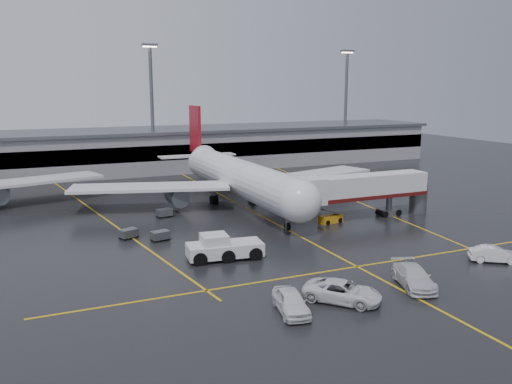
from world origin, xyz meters
name	(u,v)px	position (x,y,z in m)	size (l,w,h in m)	color
ground	(264,217)	(0.00, 0.00, 0.00)	(220.00, 220.00, 0.00)	black
apron_line_centre	(264,217)	(0.00, 0.00, 0.01)	(0.25, 90.00, 0.02)	gold
apron_line_stop	(357,267)	(0.00, -22.00, 0.01)	(60.00, 0.25, 0.02)	gold
apron_line_left	(100,215)	(-20.00, 10.00, 0.01)	(0.25, 70.00, 0.02)	gold
apron_line_right	(337,193)	(18.00, 10.00, 0.01)	(0.25, 70.00, 0.02)	gold
terminal	(170,148)	(0.00, 47.93, 4.32)	(122.00, 19.00, 8.60)	gray
light_mast_mid	(152,101)	(-5.00, 42.00, 14.47)	(3.00, 1.20, 25.45)	#595B60
light_mast_right	(346,99)	(40.00, 42.00, 14.47)	(3.00, 1.20, 25.45)	#595B60
main_airliner	(237,176)	(0.00, 9.70, 4.21)	(48.80, 45.60, 14.10)	silver
jet_bridge	(364,190)	(11.87, -6.00, 3.93)	(19.90, 3.40, 6.05)	silver
pushback_tractor	(223,248)	(-11.17, -14.36, 1.09)	(7.97, 4.11, 2.74)	silver
belt_loader	(331,219)	(6.78, -6.04, 0.51)	(3.44, 2.05, 2.05)	#C88A11
service_van_a	(343,292)	(-6.11, -28.81, 0.88)	(2.92, 6.34, 1.76)	silver
service_van_b	(414,277)	(1.48, -28.44, 0.90)	(2.52, 6.19, 1.80)	silver
service_van_c	(494,254)	(13.39, -26.34, 0.80)	(1.70, 4.87, 1.60)	silver
service_van_d	(291,302)	(-10.93, -28.98, 0.89)	(2.11, 5.24, 1.79)	white
baggage_cart_a	(160,235)	(-15.43, -5.26, 0.63)	(2.24, 1.72, 1.12)	#595B60
baggage_cart_b	(129,233)	(-18.57, -2.93, 0.63)	(2.35, 2.00, 1.12)	#595B60
baggage_cart_c	(164,212)	(-12.20, 5.57, 0.63)	(2.20, 1.63, 1.12)	#595B60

